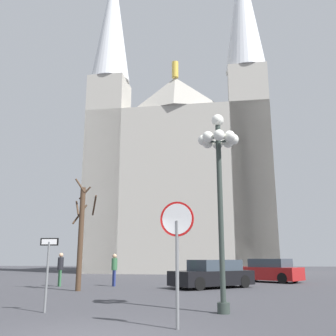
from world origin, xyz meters
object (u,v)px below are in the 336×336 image
Objects in this scene: cathedral at (181,174)px; parked_car_far_black at (213,275)px; stop_sign at (177,237)px; bare_tree at (81,234)px; parked_car_near_red at (268,271)px; pedestrian_walking at (114,266)px; one_way_arrow_sign at (48,266)px; pedestrian_standing at (60,266)px; street_lamp at (219,167)px.

parked_car_far_black is at bearing -82.73° from cathedral.
bare_tree is (-5.29, 9.28, 0.66)m from stop_sign.
parked_car_near_red is 2.54× the size of pedestrian_walking.
pedestrian_standing is (-3.24, 9.70, -0.22)m from one_way_arrow_sign.
street_lamp reaches higher than stop_sign.
one_way_arrow_sign is 1.22× the size of pedestrian_walking.
parked_car_near_red reaches higher than parked_car_far_black.
pedestrian_standing is at bearing 121.19° from stop_sign.
stop_sign is 17.43m from parked_car_near_red.
street_lamp reaches higher than bare_tree.
bare_tree reaches higher than parked_car_near_red.
street_lamp is 1.11× the size of bare_tree.
cathedral is 20.44× the size of pedestrian_standing.
bare_tree is 3.63m from pedestrian_standing.
stop_sign is 10.71m from bare_tree.
cathedral is 33.68m from stop_sign.
pedestrian_standing is at bearing -172.38° from pedestrian_walking.
one_way_arrow_sign is (-2.42, -30.30, -9.33)m from cathedral.
cathedral is 23.40m from pedestrian_standing.
parked_car_far_black is (6.40, 2.35, -2.00)m from bare_tree.
one_way_arrow_sign reaches higher than parked_car_near_red.
stop_sign is 1.64× the size of pedestrian_walking.
pedestrian_standing is at bearing -105.35° from cathedral.
street_lamp is at bearing -104.49° from parked_car_near_red.
parked_car_far_black is 8.34m from pedestrian_standing.
stop_sign reaches higher than parked_car_near_red.
stop_sign is at bearing -87.26° from cathedral.
bare_tree is 3.10× the size of pedestrian_walking.
street_lamp is 9.50m from bare_tree.
stop_sign is 4.61m from one_way_arrow_sign.
street_lamp is at bearing -48.38° from pedestrian_standing.
one_way_arrow_sign reaches higher than pedestrian_standing.
bare_tree is 12.71m from parked_car_near_red.
one_way_arrow_sign is at bearing -176.90° from street_lamp.
stop_sign is at bearing -60.30° from bare_tree.
street_lamp is 1.36× the size of parked_car_near_red.
parked_car_near_red is (4.83, 16.70, -1.33)m from stop_sign.
stop_sign is 0.53× the size of bare_tree.
parked_car_far_black is (5.09, 9.41, -0.64)m from one_way_arrow_sign.
cathedral reaches higher than bare_tree.
parked_car_near_red is (10.12, 7.42, -1.99)m from bare_tree.
one_way_arrow_sign is at bearing -79.44° from bare_tree.
stop_sign is at bearing -114.83° from street_lamp.
parked_car_far_black is (1.11, 11.63, -1.34)m from stop_sign.
parked_car_far_black is 2.65× the size of pedestrian_walking.
stop_sign is 3.57m from street_lamp.
cathedral is 31.80m from one_way_arrow_sign.
street_lamp is at bearing -84.84° from cathedral.
cathedral is 22.53m from pedestrian_walking.
parked_car_far_black is 5.44m from pedestrian_walking.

